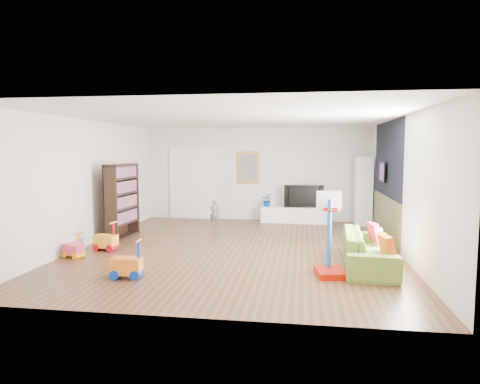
# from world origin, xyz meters

# --- Properties ---
(floor) EXTENTS (6.50, 7.50, 0.00)m
(floor) POSITION_xyz_m (0.00, 0.00, 0.00)
(floor) COLOR brown
(floor) RESTS_ON ground
(ceiling) EXTENTS (6.50, 7.50, 0.00)m
(ceiling) POSITION_xyz_m (0.00, 0.00, 2.70)
(ceiling) COLOR white
(ceiling) RESTS_ON ground
(wall_back) EXTENTS (6.50, 0.00, 2.70)m
(wall_back) POSITION_xyz_m (0.00, 3.75, 1.35)
(wall_back) COLOR silver
(wall_back) RESTS_ON ground
(wall_front) EXTENTS (6.50, 0.00, 2.70)m
(wall_front) POSITION_xyz_m (0.00, -3.75, 1.35)
(wall_front) COLOR silver
(wall_front) RESTS_ON ground
(wall_left) EXTENTS (0.00, 7.50, 2.70)m
(wall_left) POSITION_xyz_m (-3.25, 0.00, 1.35)
(wall_left) COLOR silver
(wall_left) RESTS_ON ground
(wall_right) EXTENTS (0.00, 7.50, 2.70)m
(wall_right) POSITION_xyz_m (3.25, 0.00, 1.35)
(wall_right) COLOR silver
(wall_right) RESTS_ON ground
(navy_accent) EXTENTS (0.01, 3.20, 1.70)m
(navy_accent) POSITION_xyz_m (3.23, 1.40, 1.85)
(navy_accent) COLOR black
(navy_accent) RESTS_ON wall_right
(olive_wainscot) EXTENTS (0.01, 3.20, 1.00)m
(olive_wainscot) POSITION_xyz_m (3.23, 1.40, 0.50)
(olive_wainscot) COLOR brown
(olive_wainscot) RESTS_ON wall_right
(doorway) EXTENTS (1.45, 0.06, 2.10)m
(doorway) POSITION_xyz_m (-1.90, 3.71, 1.05)
(doorway) COLOR white
(doorway) RESTS_ON ground
(painting_back) EXTENTS (0.62, 0.06, 0.92)m
(painting_back) POSITION_xyz_m (-0.25, 3.71, 1.55)
(painting_back) COLOR gold
(painting_back) RESTS_ON wall_back
(artwork_right) EXTENTS (0.04, 0.56, 0.46)m
(artwork_right) POSITION_xyz_m (3.17, 1.60, 1.55)
(artwork_right) COLOR #7F3F8C
(artwork_right) RESTS_ON wall_right
(media_console) EXTENTS (1.92, 0.57, 0.44)m
(media_console) POSITION_xyz_m (1.14, 3.41, 0.22)
(media_console) COLOR white
(media_console) RESTS_ON ground
(tall_cabinet) EXTENTS (0.45, 0.45, 1.87)m
(tall_cabinet) POSITION_xyz_m (2.97, 3.25, 0.94)
(tall_cabinet) COLOR white
(tall_cabinet) RESTS_ON ground
(bookshelf) EXTENTS (0.36, 1.20, 1.73)m
(bookshelf) POSITION_xyz_m (-2.80, 0.63, 0.87)
(bookshelf) COLOR black
(bookshelf) RESTS_ON ground
(sofa) EXTENTS (0.98, 2.19, 0.62)m
(sofa) POSITION_xyz_m (2.51, -1.04, 0.31)
(sofa) COLOR olive
(sofa) RESTS_ON ground
(basketball_hoop) EXTENTS (0.58, 0.66, 1.39)m
(basketball_hoop) POSITION_xyz_m (1.81, -1.70, 0.69)
(basketball_hoop) COLOR #B30E00
(basketball_hoop) RESTS_ON ground
(ride_on_yellow) EXTENTS (0.48, 0.34, 0.59)m
(ride_on_yellow) POSITION_xyz_m (-2.64, -0.56, 0.30)
(ride_on_yellow) COLOR yellow
(ride_on_yellow) RESTS_ON ground
(ride_on_orange) EXTENTS (0.49, 0.33, 0.62)m
(ride_on_orange) POSITION_xyz_m (-1.44, -2.31, 0.31)
(ride_on_orange) COLOR orange
(ride_on_orange) RESTS_ON ground
(ride_on_pink) EXTENTS (0.43, 0.34, 0.50)m
(ride_on_pink) POSITION_xyz_m (-2.99, -1.20, 0.25)
(ride_on_pink) COLOR #DA3556
(ride_on_pink) RESTS_ON ground
(child) EXTENTS (0.27, 0.19, 0.74)m
(child) POSITION_xyz_m (-1.00, 2.46, 0.37)
(child) COLOR slate
(child) RESTS_ON ground
(tv) EXTENTS (1.11, 0.26, 0.63)m
(tv) POSITION_xyz_m (1.36, 3.46, 0.76)
(tv) COLOR black
(tv) RESTS_ON media_console
(vase_plant) EXTENTS (0.39, 0.36, 0.38)m
(vase_plant) POSITION_xyz_m (0.35, 3.42, 0.63)
(vase_plant) COLOR navy
(vase_plant) RESTS_ON media_console
(pillow_left) EXTENTS (0.19, 0.42, 0.41)m
(pillow_left) POSITION_xyz_m (2.70, -1.68, 0.49)
(pillow_left) COLOR #C5440E
(pillow_left) RESTS_ON sofa
(pillow_center) EXTENTS (0.14, 0.36, 0.35)m
(pillow_center) POSITION_xyz_m (2.73, -1.02, 0.49)
(pillow_center) COLOR white
(pillow_center) RESTS_ON sofa
(pillow_right) EXTENTS (0.19, 0.39, 0.38)m
(pillow_right) POSITION_xyz_m (2.70, -0.39, 0.49)
(pillow_right) COLOR #D42849
(pillow_right) RESTS_ON sofa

